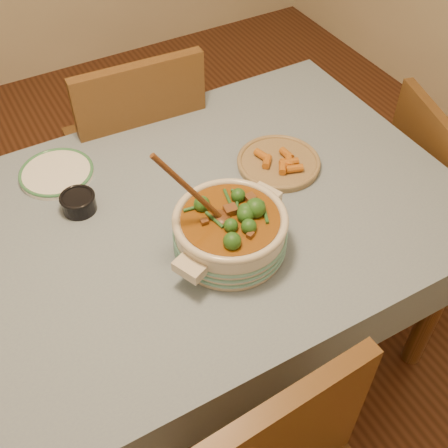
% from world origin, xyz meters
% --- Properties ---
extents(floor, '(4.50, 4.50, 0.00)m').
position_xyz_m(floor, '(0.00, 0.00, 0.00)').
color(floor, '#402012').
rests_on(floor, ground).
extents(dining_table, '(1.68, 1.08, 0.76)m').
position_xyz_m(dining_table, '(0.00, 0.00, 0.66)').
color(dining_table, brown).
rests_on(dining_table, floor).
extents(stew_casserole, '(0.39, 0.39, 0.37)m').
position_xyz_m(stew_casserole, '(0.07, -0.17, 0.83)').
color(stew_casserole, beige).
rests_on(stew_casserole, dining_table).
extents(white_plate, '(0.30, 0.30, 0.02)m').
position_xyz_m(white_plate, '(-0.26, 0.36, 0.77)').
color(white_plate, white).
rests_on(white_plate, dining_table).
extents(condiment_bowl, '(0.13, 0.13, 0.06)m').
position_xyz_m(condiment_bowl, '(-0.24, 0.18, 0.79)').
color(condiment_bowl, black).
rests_on(condiment_bowl, dining_table).
extents(fried_plate, '(0.31, 0.31, 0.04)m').
position_xyz_m(fried_plate, '(0.37, 0.06, 0.77)').
color(fried_plate, '#9E8257').
rests_on(fried_plate, dining_table).
extents(chair_far, '(0.48, 0.48, 0.98)m').
position_xyz_m(chair_far, '(0.10, 0.60, 0.56)').
color(chair_far, brown).
rests_on(chair_far, floor).
extents(chair_right, '(0.48, 0.48, 0.83)m').
position_xyz_m(chair_right, '(1.04, -0.05, 0.47)').
color(chair_right, brown).
rests_on(chair_right, floor).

